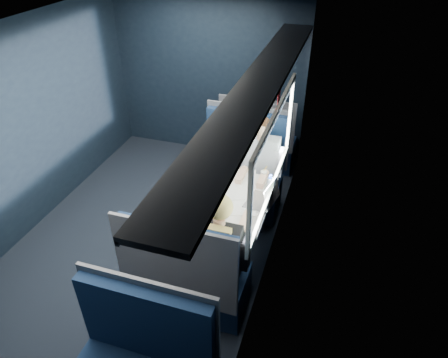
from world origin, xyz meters
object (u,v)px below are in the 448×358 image
(table, at_px, (236,204))
(cup, at_px, (264,175))
(man, at_px, (259,166))
(seat_row_front, at_px, (258,143))
(woman, at_px, (221,247))
(seat_bay_far, at_px, (190,279))
(laptop, at_px, (265,198))
(seat_bay_near, at_px, (240,176))
(bottle_small, at_px, (270,185))

(table, relative_size, cup, 11.24)
(table, bearing_deg, man, 84.48)
(seat_row_front, relative_size, woman, 0.88)
(seat_bay_far, relative_size, man, 0.95)
(laptop, xyz_separation_m, cup, (-0.11, 0.43, -0.02))
(seat_row_front, bearing_deg, man, -77.17)
(seat_row_front, relative_size, laptop, 3.22)
(seat_bay_far, height_order, seat_row_front, seat_bay_far)
(seat_bay_far, bearing_deg, seat_bay_near, 90.42)
(seat_bay_far, relative_size, cup, 14.17)
(table, distance_m, cup, 0.49)
(woman, relative_size, bottle_small, 6.19)
(table, height_order, woman, woman)
(man, bearing_deg, woman, -90.00)
(woman, distance_m, bottle_small, 0.95)
(seat_row_front, bearing_deg, table, -84.20)
(seat_bay_far, height_order, man, man)
(table, height_order, seat_bay_far, seat_bay_far)
(woman, bearing_deg, seat_bay_near, 99.48)
(seat_row_front, bearing_deg, seat_bay_far, -90.00)
(seat_bay_near, distance_m, man, 0.43)
(man, bearing_deg, seat_row_front, 102.83)
(man, bearing_deg, table, -95.52)
(table, relative_size, laptop, 2.78)
(table, bearing_deg, seat_bay_far, -101.78)
(laptop, bearing_deg, table, -178.77)
(cup, bearing_deg, seat_row_front, 105.03)
(seat_row_front, height_order, man, man)
(man, distance_m, cup, 0.29)
(bottle_small, xyz_separation_m, cup, (-0.12, 0.24, -0.05))
(seat_bay_near, relative_size, cup, 14.17)
(laptop, bearing_deg, seat_bay_far, -118.53)
(man, height_order, bottle_small, man)
(woman, height_order, cup, woman)
(table, xyz_separation_m, man, (0.07, 0.70, 0.06))
(table, bearing_deg, seat_row_front, 95.80)
(woman, xyz_separation_m, bottle_small, (0.23, 0.91, 0.11))
(woman, distance_m, laptop, 0.75)
(seat_bay_near, height_order, man, man)
(table, xyz_separation_m, seat_row_front, (-0.18, 1.80, -0.25))
(woman, height_order, bottle_small, woman)
(seat_bay_near, distance_m, cup, 0.68)
(seat_row_front, relative_size, bottle_small, 5.43)
(seat_bay_far, xyz_separation_m, woman, (0.25, 0.17, 0.31))
(table, relative_size, woman, 0.76)
(table, height_order, laptop, laptop)
(man, height_order, cup, man)
(table, distance_m, seat_bay_far, 0.93)
(laptop, height_order, cup, laptop)
(bottle_small, bearing_deg, table, -145.66)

